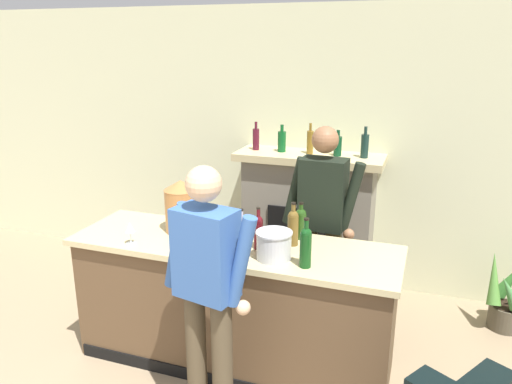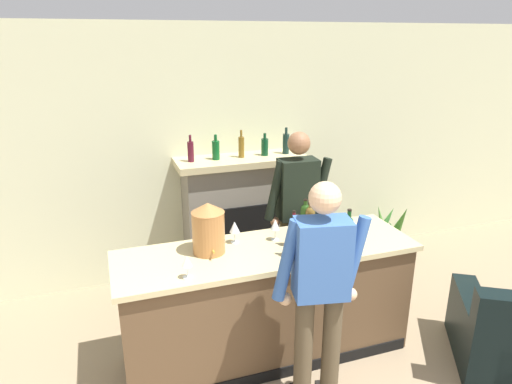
% 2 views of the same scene
% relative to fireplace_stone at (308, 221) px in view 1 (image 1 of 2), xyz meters
% --- Properties ---
extents(wall_back_panel, '(12.00, 0.07, 2.75)m').
position_rel_fireplace_stone_xyz_m(wall_back_panel, '(-0.44, 0.26, 0.67)').
color(wall_back_panel, beige).
rests_on(wall_back_panel, ground_plane).
extents(bar_counter, '(2.42, 0.74, 0.99)m').
position_rel_fireplace_stone_xyz_m(bar_counter, '(-0.22, -1.42, -0.21)').
color(bar_counter, brown).
rests_on(bar_counter, ground_plane).
extents(fireplace_stone, '(1.40, 0.52, 1.67)m').
position_rel_fireplace_stone_xyz_m(fireplace_stone, '(0.00, 0.00, 0.00)').
color(fireplace_stone, gray).
rests_on(fireplace_stone, ground_plane).
extents(potted_plant_corner, '(0.43, 0.38, 0.70)m').
position_rel_fireplace_stone_xyz_m(potted_plant_corner, '(1.83, -0.20, -0.41)').
color(potted_plant_corner, '#504938').
rests_on(potted_plant_corner, ground_plane).
extents(person_customer, '(0.65, 0.36, 1.75)m').
position_rel_fireplace_stone_xyz_m(person_customer, '(-0.10, -2.11, 0.26)').
color(person_customer, '#4D412D').
rests_on(person_customer, ground_plane).
extents(person_bartender, '(0.66, 0.32, 1.79)m').
position_rel_fireplace_stone_xyz_m(person_bartender, '(0.30, -0.81, 0.29)').
color(person_bartender, '#4B4529').
rests_on(person_bartender, ground_plane).
extents(copper_dispenser, '(0.26, 0.30, 0.41)m').
position_rel_fireplace_stone_xyz_m(copper_dispenser, '(-0.68, -1.33, 0.50)').
color(copper_dispenser, '#B3743D').
rests_on(copper_dispenser, bar_counter).
extents(ice_bucket_steel, '(0.25, 0.25, 0.19)m').
position_rel_fireplace_stone_xyz_m(ice_bucket_steel, '(0.14, -1.58, 0.39)').
color(ice_bucket_steel, silver).
rests_on(ice_bucket_steel, bar_counter).
extents(wine_bottle_chardonnay_pale, '(0.08, 0.08, 0.34)m').
position_rel_fireplace_stone_xyz_m(wine_bottle_chardonnay_pale, '(0.37, -1.63, 0.44)').
color(wine_bottle_chardonnay_pale, '#114015').
rests_on(wine_bottle_chardonnay_pale, bar_counter).
extents(wine_bottle_cabernet_heavy, '(0.08, 0.08, 0.28)m').
position_rel_fireplace_stone_xyz_m(wine_bottle_cabernet_heavy, '(0.22, -1.16, 0.42)').
color(wine_bottle_cabernet_heavy, '#204213').
rests_on(wine_bottle_cabernet_heavy, bar_counter).
extents(wine_bottle_port_short, '(0.07, 0.07, 0.35)m').
position_rel_fireplace_stone_xyz_m(wine_bottle_port_short, '(-0.07, -1.63, 0.44)').
color(wine_bottle_port_short, '#A6A5BC').
rests_on(wine_bottle_port_short, bar_counter).
extents(wine_bottle_rose_blush, '(0.07, 0.07, 0.31)m').
position_rel_fireplace_stone_xyz_m(wine_bottle_rose_blush, '(-0.01, -1.45, 0.43)').
color(wine_bottle_rose_blush, '#4D0D14').
rests_on(wine_bottle_rose_blush, bar_counter).
extents(wine_bottle_burgundy_dark, '(0.08, 0.08, 0.32)m').
position_rel_fireplace_stone_xyz_m(wine_bottle_burgundy_dark, '(0.20, -1.30, 0.43)').
color(wine_bottle_burgundy_dark, brown).
rests_on(wine_bottle_burgundy_dark, bar_counter).
extents(wine_glass_near_bucket, '(0.08, 0.08, 0.18)m').
position_rel_fireplace_stone_xyz_m(wine_glass_near_bucket, '(-0.11, -1.29, 0.42)').
color(wine_glass_near_bucket, silver).
rests_on(wine_glass_near_bucket, bar_counter).
extents(wine_glass_front_right, '(0.08, 0.08, 0.19)m').
position_rel_fireplace_stone_xyz_m(wine_glass_front_right, '(-0.44, -1.23, 0.42)').
color(wine_glass_front_right, silver).
rests_on(wine_glass_front_right, bar_counter).
extents(wine_glass_mid_counter, '(0.07, 0.07, 0.17)m').
position_rel_fireplace_stone_xyz_m(wine_glass_mid_counter, '(-0.92, -1.68, 0.41)').
color(wine_glass_mid_counter, silver).
rests_on(wine_glass_mid_counter, bar_counter).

